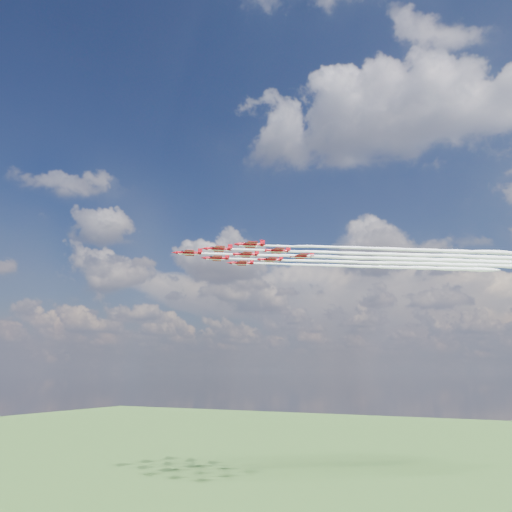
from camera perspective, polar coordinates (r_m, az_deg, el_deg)
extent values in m
plane|color=#2D511E|center=(162.69, -4.24, -25.89)|extent=(600.00, 600.00, 0.00)
cylinder|color=#A20915|center=(160.13, -7.73, 0.35)|extent=(6.39, 4.71, 0.97)
cone|color=#A20915|center=(160.23, -9.30, 0.40)|extent=(2.00, 1.78, 0.97)
cone|color=#A20915|center=(160.14, -6.25, 0.31)|extent=(1.59, 1.46, 0.88)
ellipsoid|color=black|center=(160.25, -8.35, 0.51)|extent=(1.97, 1.68, 0.63)
cube|color=#A20915|center=(160.11, -7.57, 0.33)|extent=(6.83, 8.29, 0.12)
cube|color=#A20915|center=(160.13, -6.47, 0.32)|extent=(2.78, 3.32, 0.11)
cube|color=#A20915|center=(160.32, -6.40, 0.59)|extent=(1.24, 0.88, 1.58)
cube|color=white|center=(160.03, -7.73, 0.20)|extent=(5.93, 4.32, 0.11)
cylinder|color=#A20915|center=(153.95, -4.33, 0.82)|extent=(6.39, 4.71, 0.97)
cone|color=#A20915|center=(153.80, -5.97, 0.86)|extent=(2.00, 1.78, 0.97)
cone|color=#A20915|center=(154.21, -2.80, 0.77)|extent=(1.59, 1.46, 0.88)
ellipsoid|color=black|center=(153.97, -4.98, 0.98)|extent=(1.97, 1.68, 0.63)
cube|color=#A20915|center=(153.96, -4.17, 0.79)|extent=(6.83, 8.29, 0.12)
cube|color=#A20915|center=(154.16, -3.03, 0.78)|extent=(2.78, 3.32, 0.11)
cube|color=#A20915|center=(154.37, -2.96, 1.06)|extent=(1.24, 0.88, 1.58)
cube|color=white|center=(153.85, -4.34, 0.66)|extent=(5.93, 4.32, 0.11)
cylinder|color=#A20915|center=(166.66, -4.58, -0.25)|extent=(6.39, 4.71, 0.97)
cone|color=#A20915|center=(166.52, -6.09, -0.21)|extent=(2.00, 1.78, 0.97)
cone|color=#A20915|center=(166.90, -3.16, -0.29)|extent=(1.59, 1.46, 0.88)
ellipsoid|color=black|center=(166.68, -5.18, -0.10)|extent=(1.97, 1.68, 0.63)
cube|color=#A20915|center=(166.67, -4.43, -0.27)|extent=(6.83, 8.29, 0.12)
cube|color=#A20915|center=(166.86, -3.37, -0.29)|extent=(2.78, 3.32, 0.11)
cube|color=#A20915|center=(167.04, -3.31, -0.02)|extent=(1.24, 0.88, 1.58)
cube|color=white|center=(166.56, -4.58, -0.40)|extent=(5.93, 4.32, 0.11)
cylinder|color=#A20915|center=(148.37, -0.67, 1.31)|extent=(6.39, 4.71, 0.97)
cone|color=#A20915|center=(147.94, -2.36, 1.36)|extent=(2.00, 1.78, 0.97)
cone|color=#A20915|center=(148.89, 0.91, 1.26)|extent=(1.59, 1.46, 0.88)
ellipsoid|color=black|center=(148.28, -1.35, 1.48)|extent=(1.97, 1.68, 0.63)
cube|color=#A20915|center=(148.40, -0.50, 1.29)|extent=(6.83, 8.29, 0.12)
cube|color=#A20915|center=(148.80, 0.68, 1.27)|extent=(2.78, 3.32, 0.11)
cube|color=#A20915|center=(149.02, 0.74, 1.56)|extent=(1.24, 0.88, 1.58)
cube|color=white|center=(148.26, -0.67, 1.14)|extent=(5.93, 4.32, 0.11)
cylinder|color=#A20915|center=(160.99, -1.21, 0.17)|extent=(6.39, 4.71, 0.97)
cone|color=#A20915|center=(160.59, -2.77, 0.21)|extent=(2.00, 1.78, 0.97)
cone|color=#A20915|center=(161.47, 0.25, 0.12)|extent=(1.59, 1.46, 0.88)
ellipsoid|color=black|center=(160.90, -1.84, 0.32)|extent=(1.97, 1.68, 0.63)
cube|color=#A20915|center=(161.02, -1.06, 0.15)|extent=(6.83, 8.29, 0.12)
cube|color=#A20915|center=(161.39, 0.03, 0.13)|extent=(2.78, 3.32, 0.11)
cube|color=#A20915|center=(161.59, 0.09, 0.40)|extent=(1.24, 0.88, 1.58)
cube|color=white|center=(160.89, -1.21, 0.01)|extent=(5.93, 4.32, 0.11)
cylinder|color=#A20915|center=(173.67, -1.68, -0.81)|extent=(6.39, 4.71, 0.97)
cone|color=#A20915|center=(173.31, -3.12, -0.77)|extent=(2.00, 1.78, 0.97)
cone|color=#A20915|center=(174.12, -0.32, -0.85)|extent=(1.59, 1.46, 0.88)
ellipsoid|color=black|center=(173.60, -2.25, -0.67)|extent=(1.97, 1.68, 0.63)
cube|color=#A20915|center=(173.71, -1.53, -0.83)|extent=(6.83, 8.29, 0.12)
cube|color=#A20915|center=(174.05, -0.52, -0.84)|extent=(2.78, 3.32, 0.11)
cube|color=#A20915|center=(174.23, -0.47, -0.59)|extent=(1.24, 0.88, 1.58)
cube|color=white|center=(173.58, -1.68, -0.95)|extent=(5.93, 4.32, 0.11)
cylinder|color=#A20915|center=(155.91, 2.38, 0.61)|extent=(6.39, 4.71, 0.97)
cone|color=#A20915|center=(155.25, 0.78, 0.66)|extent=(2.00, 1.78, 0.97)
cone|color=#A20915|center=(156.65, 3.88, 0.56)|extent=(1.59, 1.46, 0.88)
ellipsoid|color=black|center=(155.73, 1.75, 0.77)|extent=(1.97, 1.68, 0.63)
cube|color=#A20915|center=(155.98, 2.54, 0.59)|extent=(6.83, 8.29, 0.12)
cube|color=#A20915|center=(156.54, 3.65, 0.57)|extent=(2.78, 3.32, 0.11)
cube|color=#A20915|center=(156.76, 3.71, 0.85)|extent=(1.24, 0.88, 1.58)
cube|color=white|center=(155.81, 2.39, 0.45)|extent=(5.93, 4.32, 0.11)
cylinder|color=#A20915|center=(168.48, 1.64, -0.43)|extent=(6.39, 4.71, 0.97)
cone|color=#A20915|center=(167.86, 0.15, -0.39)|extent=(2.00, 1.78, 0.97)
cone|color=#A20915|center=(169.16, 3.02, -0.47)|extent=(1.59, 1.46, 0.88)
ellipsoid|color=black|center=(168.30, 1.04, -0.28)|extent=(1.97, 1.68, 0.63)
cube|color=#A20915|center=(168.53, 1.79, -0.45)|extent=(6.83, 8.29, 0.12)
cube|color=#A20915|center=(169.05, 2.82, -0.46)|extent=(2.78, 3.32, 0.11)
cube|color=#A20915|center=(169.26, 2.87, -0.20)|extent=(1.24, 0.88, 1.58)
cube|color=white|center=(168.38, 1.64, -0.58)|extent=(5.93, 4.32, 0.11)
cylinder|color=#A20915|center=(163.89, 5.15, -0.02)|extent=(6.39, 4.71, 0.97)
cone|color=#A20915|center=(163.01, 3.64, 0.02)|extent=(2.00, 1.78, 0.97)
cone|color=#A20915|center=(164.82, 6.55, -0.06)|extent=(1.59, 1.46, 0.88)
ellipsoid|color=black|center=(163.61, 4.54, 0.13)|extent=(1.97, 1.68, 0.63)
cube|color=#A20915|center=(163.97, 5.30, -0.04)|extent=(6.83, 8.29, 0.12)
cube|color=#A20915|center=(164.67, 6.35, -0.06)|extent=(2.78, 3.32, 0.11)
cube|color=#A20915|center=(164.89, 6.40, 0.21)|extent=(1.24, 0.88, 1.58)
cube|color=white|center=(163.79, 5.15, -0.17)|extent=(5.93, 4.32, 0.11)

